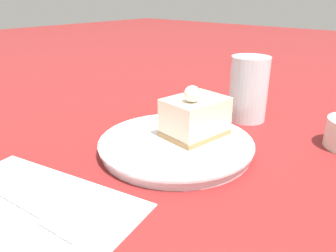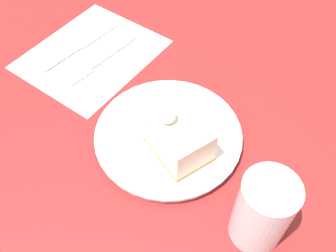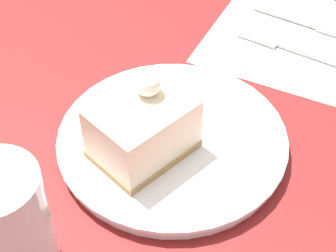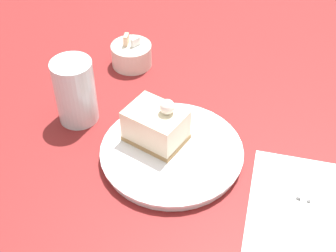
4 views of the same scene
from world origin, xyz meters
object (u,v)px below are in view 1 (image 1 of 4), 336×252
at_px(fork, 35,210).
at_px(drinking_glass, 248,89).
at_px(cake_slice, 195,116).
at_px(plate, 176,144).

relative_size(fork, drinking_glass, 1.45).
relative_size(cake_slice, fork, 0.59).
bearing_deg(cake_slice, fork, 2.36).
relative_size(plate, drinking_glass, 1.96).
xyz_separation_m(plate, drinking_glass, (-0.19, 0.01, 0.05)).
height_order(cake_slice, drinking_glass, drinking_glass).
distance_m(cake_slice, fork, 0.26).
height_order(plate, fork, plate).
distance_m(plate, cake_slice, 0.05).
distance_m(cake_slice, drinking_glass, 0.16).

